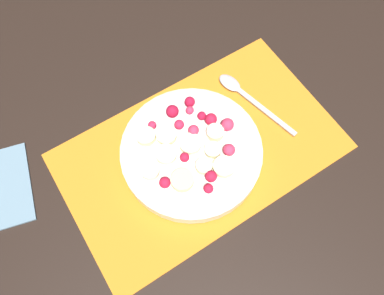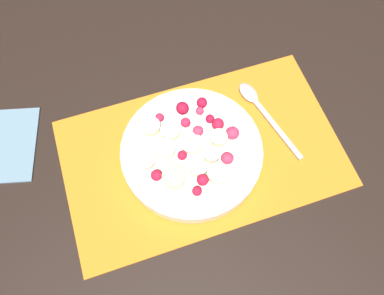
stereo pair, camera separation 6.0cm
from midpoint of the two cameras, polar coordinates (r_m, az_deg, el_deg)
name	(u,v)px [view 1 (the left image)]	position (r m, az deg, el deg)	size (l,w,h in m)	color
ground_plane	(200,151)	(0.65, -1.37, -0.88)	(3.00, 3.00, 0.00)	black
placemat	(200,151)	(0.64, -1.38, -0.78)	(0.47, 0.28, 0.01)	orange
fruit_bowl	(192,152)	(0.62, -2.79, -0.96)	(0.24, 0.24, 0.05)	silver
spoon	(242,92)	(0.69, 5.12, 8.11)	(0.06, 0.18, 0.01)	#B2B2B7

